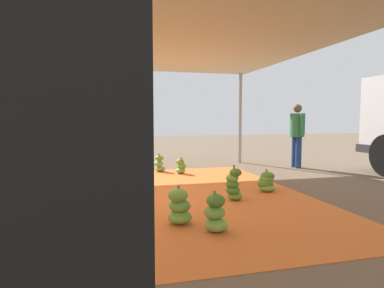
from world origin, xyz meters
TOP-DOWN VIEW (x-y plane):
  - ground_plane at (0.00, 3.00)m, footprint 40.00×40.00m
  - tarp_orange at (0.00, 0.00)m, footprint 5.85×5.54m
  - tent_canopy at (0.01, -0.09)m, footprint 8.00×7.00m
  - banana_bunch_1 at (1.47, 0.27)m, footprint 0.37×0.37m
  - banana_bunch_2 at (-2.66, 0.62)m, footprint 0.29×0.29m
  - banana_bunch_3 at (-0.41, -1.52)m, footprint 0.34×0.35m
  - banana_bunch_4 at (-1.02, -0.56)m, footprint 0.38×0.35m
  - banana_bunch_5 at (-1.86, -2.28)m, footprint 0.42×0.42m
  - banana_bunch_6 at (1.85, 0.63)m, footprint 0.34×0.32m
  - banana_bunch_7 at (-1.02, -2.38)m, footprint 0.50×0.45m
  - banana_bunch_8 at (-0.74, -1.00)m, footprint 0.34×0.36m
  - banana_bunch_9 at (0.53, 1.39)m, footprint 0.37×0.39m
  - banana_bunch_10 at (-2.21, 1.08)m, footprint 0.33×0.35m
  - banana_bunch_11 at (1.65, -0.82)m, footprint 0.33×0.33m
  - banana_bunch_12 at (0.08, 2.21)m, footprint 0.43×0.43m
  - worker_0 at (-2.44, 4.42)m, footprint 0.64×0.39m

SIDE VIEW (x-z plane):
  - ground_plane at x=0.00m, z-range 0.00..0.00m
  - tarp_orange at x=0.00m, z-range 0.00..0.01m
  - banana_bunch_10 at x=-2.21m, z-range -0.03..0.39m
  - banana_bunch_8 at x=-0.74m, z-range -0.03..0.39m
  - banana_bunch_12 at x=0.08m, z-range -0.02..0.39m
  - banana_bunch_11 at x=1.65m, z-range -0.03..0.40m
  - banana_bunch_2 at x=-2.66m, z-range -0.03..0.43m
  - banana_bunch_5 at x=-1.86m, z-range -0.02..0.43m
  - banana_bunch_6 at x=1.85m, z-range -0.03..0.46m
  - banana_bunch_7 at x=-1.02m, z-range -0.03..0.48m
  - banana_bunch_1 at x=1.47m, z-range -0.02..0.47m
  - banana_bunch_3 at x=-0.41m, z-range -0.02..0.47m
  - banana_bunch_4 at x=-1.02m, z-range -0.03..0.52m
  - banana_bunch_9 at x=0.53m, z-range -0.03..0.55m
  - worker_0 at x=-2.44m, z-range 0.15..1.90m
  - tent_canopy at x=0.01m, z-range 1.31..4.11m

